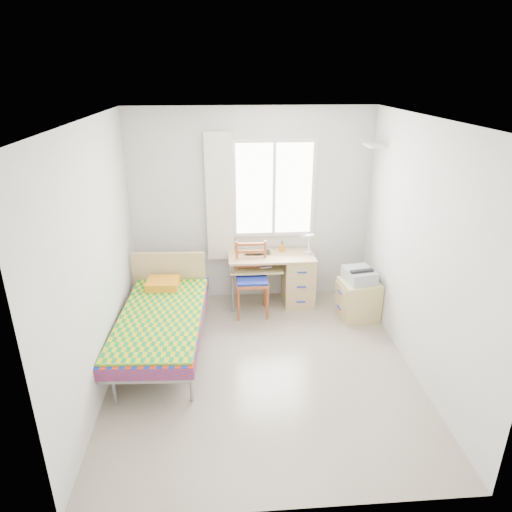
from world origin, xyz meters
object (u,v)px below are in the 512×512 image
Objects in this scene: printer at (359,275)px; cabinet at (358,300)px; bed at (162,317)px; chair at (252,275)px; desk at (293,277)px.

cabinet is at bearing -84.75° from printer.
printer is at bearing 15.80° from bed.
chair is at bearing 39.67° from bed.
printer is at bearing -10.16° from chair.
desk is 2.18× the size of cabinet.
desk is at bearing 141.01° from cabinet.
printer is at bearing -30.57° from desk.
cabinet is (0.78, -0.48, -0.13)m from desk.
cabinet is (2.42, 0.53, -0.15)m from bed.
bed is 2.49m from printer.
chair is (-0.57, -0.21, 0.15)m from desk.
printer is (2.42, 0.56, 0.19)m from bed.
cabinet is 0.34m from printer.
desk is (1.65, 1.01, -0.02)m from bed.
bed is 4.51× the size of printer.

